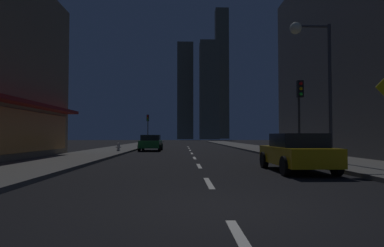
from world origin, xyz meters
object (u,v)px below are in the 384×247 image
object	(u,v)px
traffic_light_far_left	(148,123)
street_lamp_right	(312,57)
traffic_light_near_right	(300,101)
car_parked_far	(151,143)
fire_hydrant_far_left	(118,147)
car_parked_near	(297,152)

from	to	relation	value
traffic_light_far_left	street_lamp_right	bearing A→B (deg)	-69.99
traffic_light_near_right	car_parked_far	bearing A→B (deg)	125.72
fire_hydrant_far_left	traffic_light_far_left	distance (m)	18.73
traffic_light_far_left	street_lamp_right	size ratio (longest dim) A/B	0.64
traffic_light_near_right	traffic_light_far_left	distance (m)	29.96
car_parked_far	traffic_light_near_right	xyz separation A→B (m)	(9.10, -12.65, 2.45)
traffic_light_near_right	street_lamp_right	distance (m)	2.75
fire_hydrant_far_left	traffic_light_near_right	size ratio (longest dim) A/B	0.16
car_parked_near	traffic_light_near_right	world-z (taller)	traffic_light_near_right
car_parked_near	car_parked_far	size ratio (longest dim) A/B	1.00
car_parked_near	fire_hydrant_far_left	xyz separation A→B (m)	(-9.50, 14.04, -0.29)
car_parked_far	traffic_light_far_left	world-z (taller)	traffic_light_far_left
car_parked_far	fire_hydrant_far_left	distance (m)	4.05
fire_hydrant_far_left	street_lamp_right	xyz separation A→B (m)	(11.28, -11.34, 4.61)
fire_hydrant_far_left	traffic_light_far_left	bearing A→B (deg)	88.76
car_parked_far	traffic_light_near_right	bearing A→B (deg)	-54.28
car_parked_near	street_lamp_right	distance (m)	5.40
traffic_light_near_right	fire_hydrant_far_left	bearing A→B (deg)	140.69
car_parked_near	traffic_light_near_right	distance (m)	5.64
car_parked_near	fire_hydrant_far_left	bearing A→B (deg)	124.08
car_parked_far	fire_hydrant_far_left	size ratio (longest dim) A/B	6.48
car_parked_near	traffic_light_near_right	xyz separation A→B (m)	(1.90, 4.71, 2.45)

